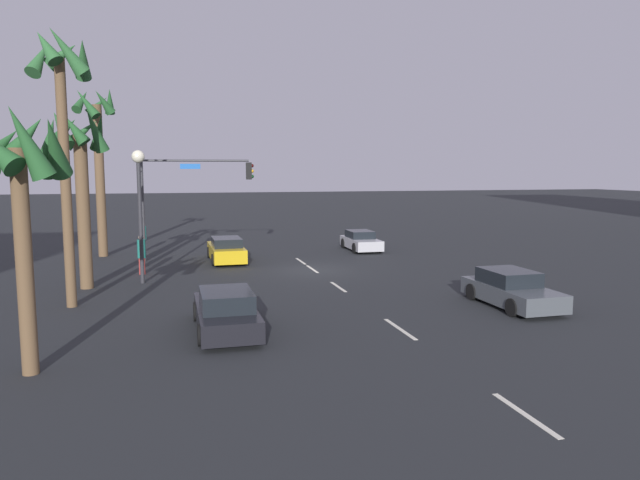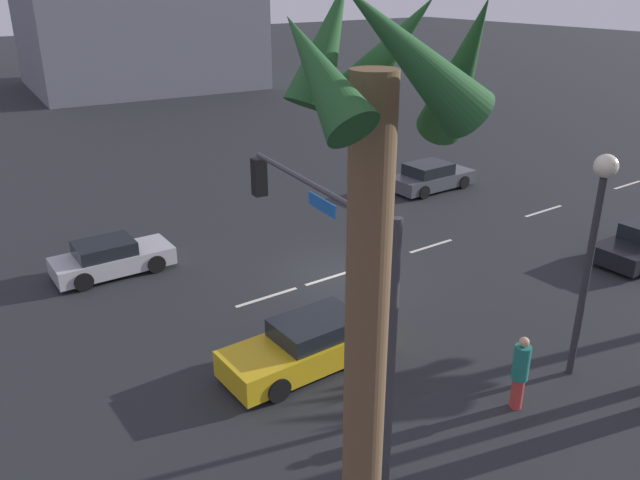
{
  "view_description": "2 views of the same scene",
  "coord_description": "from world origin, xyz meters",
  "px_view_note": "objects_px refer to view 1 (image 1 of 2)",
  "views": [
    {
      "loc": [
        -27.82,
        6.92,
        4.97
      ],
      "look_at": [
        -0.08,
        -0.32,
        1.53
      ],
      "focal_mm": 32.17,
      "sensor_mm": 36.0,
      "label": 1
    },
    {
      "loc": [
        12.07,
        16.0,
        9.64
      ],
      "look_at": [
        0.57,
        -0.33,
        1.35
      ],
      "focal_mm": 35.73,
      "sensor_mm": 36.0,
      "label": 2
    }
  ],
  "objects_px": {
    "car_0": "(226,312)",
    "streetlamp": "(139,190)",
    "car_3": "(226,250)",
    "palm_tree_0": "(62,101)",
    "pedestrian_1": "(142,254)",
    "palm_tree_1": "(81,163)",
    "palm_tree_3": "(21,171)",
    "car_1": "(511,290)",
    "traffic_signal": "(183,188)",
    "pedestrian_0": "(143,236)",
    "palm_tree_2": "(97,142)",
    "car_2": "(361,241)"
  },
  "relations": [
    {
      "from": "palm_tree_1",
      "to": "palm_tree_3",
      "type": "distance_m",
      "value": 10.83
    },
    {
      "from": "car_1",
      "to": "car_2",
      "type": "height_order",
      "value": "car_1"
    },
    {
      "from": "traffic_signal",
      "to": "car_1",
      "type": "bearing_deg",
      "value": -141.41
    },
    {
      "from": "car_0",
      "to": "car_3",
      "type": "xyz_separation_m",
      "value": [
        14.14,
        -1.35,
        0.02
      ]
    },
    {
      "from": "palm_tree_1",
      "to": "car_2",
      "type": "bearing_deg",
      "value": -61.03
    },
    {
      "from": "pedestrian_1",
      "to": "palm_tree_1",
      "type": "xyz_separation_m",
      "value": [
        -2.91,
        2.13,
        4.32
      ]
    },
    {
      "from": "car_0",
      "to": "car_1",
      "type": "distance_m",
      "value": 10.58
    },
    {
      "from": "streetlamp",
      "to": "car_1",
      "type": "bearing_deg",
      "value": -120.83
    },
    {
      "from": "car_1",
      "to": "car_3",
      "type": "height_order",
      "value": "car_3"
    },
    {
      "from": "car_0",
      "to": "palm_tree_0",
      "type": "bearing_deg",
      "value": 48.01
    },
    {
      "from": "pedestrian_0",
      "to": "palm_tree_0",
      "type": "height_order",
      "value": "palm_tree_0"
    },
    {
      "from": "traffic_signal",
      "to": "palm_tree_1",
      "type": "height_order",
      "value": "palm_tree_1"
    },
    {
      "from": "palm_tree_0",
      "to": "pedestrian_0",
      "type": "bearing_deg",
      "value": -7.2
    },
    {
      "from": "car_1",
      "to": "streetlamp",
      "type": "bearing_deg",
      "value": 59.17
    },
    {
      "from": "palm_tree_2",
      "to": "pedestrian_0",
      "type": "bearing_deg",
      "value": -53.81
    },
    {
      "from": "pedestrian_0",
      "to": "palm_tree_1",
      "type": "distance_m",
      "value": 12.33
    },
    {
      "from": "car_2",
      "to": "palm_tree_0",
      "type": "relative_size",
      "value": 0.41
    },
    {
      "from": "palm_tree_1",
      "to": "palm_tree_2",
      "type": "bearing_deg",
      "value": 2.43
    },
    {
      "from": "car_2",
      "to": "palm_tree_2",
      "type": "height_order",
      "value": "palm_tree_2"
    },
    {
      "from": "car_3",
      "to": "streetlamp",
      "type": "height_order",
      "value": "streetlamp"
    },
    {
      "from": "traffic_signal",
      "to": "palm_tree_3",
      "type": "height_order",
      "value": "palm_tree_3"
    },
    {
      "from": "car_2",
      "to": "palm_tree_2",
      "type": "distance_m",
      "value": 16.77
    },
    {
      "from": "pedestrian_0",
      "to": "palm_tree_2",
      "type": "xyz_separation_m",
      "value": [
        -1.65,
        2.25,
        5.71
      ]
    },
    {
      "from": "car_3",
      "to": "palm_tree_3",
      "type": "xyz_separation_m",
      "value": [
        -16.79,
        6.32,
        4.34
      ]
    },
    {
      "from": "streetlamp",
      "to": "palm_tree_1",
      "type": "bearing_deg",
      "value": 104.39
    },
    {
      "from": "car_0",
      "to": "palm_tree_1",
      "type": "bearing_deg",
      "value": 32.12
    },
    {
      "from": "car_0",
      "to": "palm_tree_0",
      "type": "height_order",
      "value": "palm_tree_0"
    },
    {
      "from": "car_0",
      "to": "streetlamp",
      "type": "xyz_separation_m",
      "value": [
        8.74,
        2.88,
        3.54
      ]
    },
    {
      "from": "car_3",
      "to": "pedestrian_0",
      "type": "height_order",
      "value": "pedestrian_0"
    },
    {
      "from": "car_2",
      "to": "streetlamp",
      "type": "xyz_separation_m",
      "value": [
        -7.82,
        12.92,
        3.58
      ]
    },
    {
      "from": "car_2",
      "to": "streetlamp",
      "type": "distance_m",
      "value": 15.52
    },
    {
      "from": "car_1",
      "to": "palm_tree_0",
      "type": "bearing_deg",
      "value": 75.98
    },
    {
      "from": "car_0",
      "to": "palm_tree_2",
      "type": "relative_size",
      "value": 0.47
    },
    {
      "from": "traffic_signal",
      "to": "pedestrian_1",
      "type": "bearing_deg",
      "value": 152.04
    },
    {
      "from": "streetlamp",
      "to": "pedestrian_0",
      "type": "distance_m",
      "value": 11.27
    },
    {
      "from": "pedestrian_0",
      "to": "palm_tree_0",
      "type": "xyz_separation_m",
      "value": [
        -14.88,
        1.88,
        6.52
      ]
    },
    {
      "from": "car_3",
      "to": "pedestrian_1",
      "type": "xyz_separation_m",
      "value": [
        -3.06,
        4.35,
        0.39
      ]
    },
    {
      "from": "car_0",
      "to": "car_3",
      "type": "bearing_deg",
      "value": -5.43
    },
    {
      "from": "palm_tree_1",
      "to": "palm_tree_3",
      "type": "bearing_deg",
      "value": -179.2
    },
    {
      "from": "car_3",
      "to": "palm_tree_0",
      "type": "relative_size",
      "value": 0.47
    },
    {
      "from": "pedestrian_1",
      "to": "traffic_signal",
      "type": "bearing_deg",
      "value": -27.96
    },
    {
      "from": "car_0",
      "to": "palm_tree_3",
      "type": "xyz_separation_m",
      "value": [
        -2.65,
        4.98,
        4.36
      ]
    },
    {
      "from": "pedestrian_1",
      "to": "car_3",
      "type": "bearing_deg",
      "value": -54.83
    },
    {
      "from": "streetlamp",
      "to": "palm_tree_2",
      "type": "xyz_separation_m",
      "value": [
        9.14,
        2.66,
        2.49
      ]
    },
    {
      "from": "palm_tree_2",
      "to": "palm_tree_3",
      "type": "distance_m",
      "value": 20.61
    },
    {
      "from": "streetlamp",
      "to": "car_3",
      "type": "bearing_deg",
      "value": -38.09
    },
    {
      "from": "palm_tree_1",
      "to": "car_1",
      "type": "bearing_deg",
      "value": -115.39
    },
    {
      "from": "car_1",
      "to": "streetlamp",
      "type": "distance_m",
      "value": 16.04
    },
    {
      "from": "car_1",
      "to": "car_0",
      "type": "bearing_deg",
      "value": 93.94
    },
    {
      "from": "streetlamp",
      "to": "palm_tree_3",
      "type": "height_order",
      "value": "palm_tree_3"
    }
  ]
}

